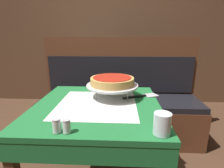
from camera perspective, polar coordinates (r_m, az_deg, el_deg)
dining_table_front at (r=1.18m, az=-4.78°, el=-10.59°), size 0.81×0.81×0.73m
dining_table_rear at (r=2.68m, az=-7.19°, el=3.67°), size 0.64×0.64×0.74m
booth_bench at (r=2.05m, az=2.43°, el=-8.41°), size 1.78×0.53×1.15m
back_wall_panel at (r=3.08m, az=0.07°, el=16.16°), size 6.00×0.04×2.40m
pizza_pan_stand at (r=1.24m, az=0.07°, el=-0.63°), size 0.37×0.37×0.09m
deep_dish_pizza at (r=1.23m, az=0.07°, el=1.05°), size 0.31×0.31×0.05m
pizza_server at (r=1.29m, az=9.48°, el=-3.93°), size 0.27×0.16×0.01m
water_glass_near at (r=0.83m, az=16.06°, el=-12.35°), size 0.08×0.08×0.10m
salt_shaker at (r=0.85m, az=-17.62°, el=-12.84°), size 0.04×0.04×0.07m
pepper_shaker at (r=0.84m, az=-14.56°, el=-13.18°), size 0.04×0.04×0.06m
napkin_holder at (r=1.47m, az=-1.70°, el=0.32°), size 0.10×0.05×0.09m
condiment_caddy at (r=2.63m, az=-6.66°, el=7.16°), size 0.12×0.12×0.18m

